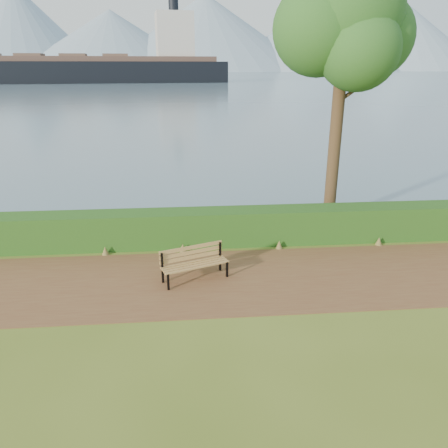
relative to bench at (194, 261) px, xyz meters
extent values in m
plane|color=#4F5F1B|center=(0.83, -0.43, -0.46)|extent=(140.00, 140.00, 0.00)
cube|color=brown|center=(0.83, -0.13, -0.46)|extent=(40.00, 3.40, 0.01)
cube|color=#1B4212|center=(0.83, 2.17, 0.04)|extent=(32.00, 0.85, 1.00)
cube|color=#43606C|center=(0.83, 259.57, -0.46)|extent=(700.00, 510.00, 0.00)
cone|color=gray|center=(-139.17, 409.57, 34.54)|extent=(140.00, 140.00, 70.00)
cone|color=gray|center=(-59.17, 394.57, 23.54)|extent=(160.00, 160.00, 48.00)
cone|color=gray|center=(20.83, 404.57, 30.54)|extent=(190.00, 190.00, 62.00)
cone|color=gray|center=(110.83, 399.57, 24.54)|extent=(170.00, 170.00, 50.00)
cone|color=gray|center=(200.83, 409.57, 28.54)|extent=(150.00, 150.00, 58.00)
cone|color=gray|center=(-9.17, 429.57, 17.04)|extent=(120.00, 120.00, 35.00)
cone|color=gray|center=(150.83, 424.57, 19.54)|extent=(130.00, 130.00, 40.00)
cube|color=black|center=(-0.60, -0.53, -0.26)|extent=(0.06, 0.07, 0.40)
cube|color=black|center=(-0.74, -0.16, -0.08)|extent=(0.06, 0.07, 0.77)
cube|color=black|center=(-0.67, -0.34, -0.09)|extent=(0.21, 0.45, 0.04)
cube|color=black|center=(0.80, 0.01, -0.26)|extent=(0.06, 0.07, 0.40)
cube|color=black|center=(0.66, 0.37, -0.08)|extent=(0.06, 0.07, 0.77)
cube|color=black|center=(0.73, 0.19, -0.09)|extent=(0.21, 0.45, 0.04)
cube|color=#98673B|center=(0.09, -0.24, -0.06)|extent=(1.53, 0.65, 0.03)
cube|color=#98673B|center=(0.05, -0.13, -0.06)|extent=(1.53, 0.65, 0.03)
cube|color=#98673B|center=(0.01, -0.02, -0.06)|extent=(1.53, 0.65, 0.03)
cube|color=#98673B|center=(-0.03, 0.08, -0.06)|extent=(1.53, 0.65, 0.03)
cube|color=#98673B|center=(-0.05, 0.13, 0.05)|extent=(1.52, 0.61, 0.09)
cube|color=#98673B|center=(-0.05, 0.13, 0.17)|extent=(1.52, 0.61, 0.09)
cube|color=#98673B|center=(-0.05, 0.13, 0.30)|extent=(1.52, 0.61, 0.09)
cylinder|color=#3B2818|center=(4.50, 3.66, 2.92)|extent=(0.38, 0.38, 6.76)
sphere|color=#1A501A|center=(4.50, 3.66, 5.74)|extent=(3.19, 3.19, 3.19)
sphere|color=#1A501A|center=(5.37, 3.84, 5.17)|extent=(2.44, 2.44, 2.44)
sphere|color=#1A501A|center=(3.73, 3.56, 5.36)|extent=(2.63, 2.63, 2.63)
sphere|color=#1A501A|center=(4.70, 2.98, 4.80)|extent=(2.25, 2.25, 2.25)
cylinder|color=#3B2818|center=(4.92, 3.66, 3.67)|extent=(0.99, 0.11, 0.74)
cylinder|color=#3B2818|center=(4.12, 3.76, 4.14)|extent=(0.77, 0.36, 0.68)
cube|color=black|center=(-27.76, 124.78, 1.27)|extent=(81.38, 22.08, 8.04)
cube|color=#4B362D|center=(-27.76, 124.78, 5.98)|extent=(74.84, 20.06, 1.38)
cube|color=#BCB6AF|center=(-2.20, 127.82, 12.18)|extent=(11.39, 10.64, 12.64)
cylinder|color=black|center=(-2.20, 127.82, 19.65)|extent=(2.76, 2.76, 4.02)
cube|color=brown|center=(-41.91, 123.09, 6.90)|extent=(7.74, 8.35, 0.92)
cube|color=brown|center=(-30.50, 124.45, 6.90)|extent=(7.74, 8.35, 0.92)
cube|color=brown|center=(-19.09, 125.81, 6.90)|extent=(7.74, 8.35, 0.92)
camera|label=1|loc=(-0.12, -9.50, 4.40)|focal=35.00mm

